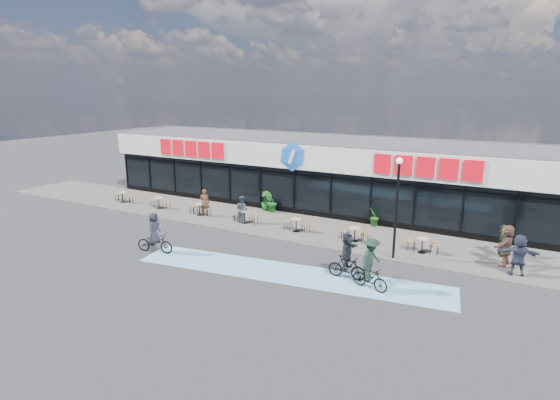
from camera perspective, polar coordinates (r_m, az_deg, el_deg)
name	(u,v)px	position (r m, az deg, el deg)	size (l,w,h in m)	color
ground	(232,248)	(22.45, -6.32, -6.19)	(120.00, 120.00, 0.00)	#28282B
sidewalk	(275,224)	(26.03, -0.64, -3.12)	(44.00, 5.00, 0.10)	#625D57
bike_lane	(287,273)	(19.30, 0.98, -9.55)	(14.00, 2.20, 0.01)	#69A6C8
building	(314,172)	(30.21, 4.42, 3.72)	(30.60, 6.57, 4.75)	black
lamp_post	(397,199)	(20.56, 15.03, 0.12)	(0.28, 0.28, 4.76)	black
bistro_set_0	(124,196)	(32.69, -19.75, 0.53)	(1.54, 0.62, 0.90)	tan
bistro_set_1	(160,201)	(30.26, -15.42, -0.19)	(1.54, 0.62, 0.90)	tan
bistro_set_2	(200,208)	(28.04, -10.38, -1.02)	(1.54, 0.62, 0.90)	tan
bistro_set_3	(246,215)	(26.07, -4.52, -1.97)	(1.54, 0.62, 0.90)	tan
bistro_set_4	(297,223)	(24.43, 2.22, -3.04)	(1.54, 0.62, 0.90)	tan
bistro_set_5	(355,232)	(23.18, 9.82, -4.20)	(1.54, 0.62, 0.90)	tan
bistro_set_6	(423,243)	(22.39, 18.14, -5.37)	(1.54, 0.62, 0.90)	tan
potted_plant_left	(267,201)	(28.64, -1.76, -0.10)	(0.71, 0.71, 1.26)	#195A1A
potted_plant_mid	(271,202)	(28.15, -1.17, -0.29)	(0.73, 0.59, 1.33)	#19581B
potted_plant_right	(374,217)	(25.78, 12.15, -2.16)	(0.63, 0.51, 1.15)	#1C5217
patron_left	(205,202)	(27.72, -9.82, -0.31)	(0.62, 0.41, 1.71)	#482D19
patron_right	(242,209)	(25.99, -4.99, -1.22)	(0.79, 0.62, 1.63)	#32404F
pedestrian_a	(506,245)	(22.03, 27.44, -5.25)	(1.77, 0.56, 1.91)	brown
pedestrian_b	(503,240)	(23.24, 27.15, -4.70)	(1.45, 0.46, 1.56)	black
pedestrian_c	(519,255)	(21.14, 28.72, -6.32)	(1.68, 0.53, 1.81)	#2B2F43
cyclist_a	(371,266)	(17.85, 11.74, -8.45)	(1.66, 1.22, 2.15)	black
cyclist_b	(347,258)	(18.68, 8.76, -7.50)	(1.66, 1.46, 2.02)	black
cyclist_c	(155,238)	(22.31, -16.06, -4.79)	(2.00, 1.06, 2.03)	black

